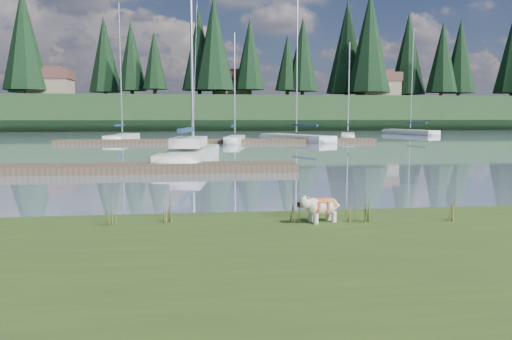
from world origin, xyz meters
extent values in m
plane|color=#8295AA|center=(0.00, 30.00, 0.00)|extent=(200.00, 200.00, 0.00)
cube|color=#324A19|center=(0.00, -6.00, 0.17)|extent=(60.00, 9.00, 0.35)
cube|color=#1B3419|center=(0.00, 73.00, 2.50)|extent=(200.00, 20.00, 5.00)
cylinder|color=silver|center=(2.04, -2.74, 0.44)|extent=(0.09, 0.09, 0.18)
cylinder|color=silver|center=(1.99, -2.57, 0.44)|extent=(0.09, 0.09, 0.18)
cylinder|color=silver|center=(2.38, -2.64, 0.44)|extent=(0.09, 0.09, 0.18)
cylinder|color=silver|center=(2.33, -2.46, 0.44)|extent=(0.09, 0.09, 0.18)
ellipsoid|color=silver|center=(2.19, -2.60, 0.63)|extent=(0.66, 0.46, 0.28)
ellipsoid|color=#A96E3F|center=(2.19, -2.60, 0.72)|extent=(0.48, 0.39, 0.10)
ellipsoid|color=silver|center=(1.85, -2.70, 0.72)|extent=(0.26, 0.27, 0.21)
cube|color=black|center=(1.76, -2.73, 0.68)|extent=(0.09, 0.12, 0.08)
cube|color=white|center=(-0.23, 13.78, 0.22)|extent=(3.17, 8.95, 0.70)
ellipsoid|color=white|center=(0.37, 18.12, 0.22)|extent=(2.22, 2.63, 0.70)
cylinder|color=silver|center=(-0.12, 14.57, 7.44)|extent=(0.14, 0.14, 13.27)
cube|color=navy|center=(-0.41, 12.50, 1.55)|extent=(0.74, 3.97, 0.20)
cube|color=white|center=(-0.30, 13.29, 0.95)|extent=(1.81, 3.35, 0.45)
cube|color=#4C3D2C|center=(-4.00, 9.00, 0.15)|extent=(16.00, 2.00, 0.30)
cube|color=#4C3D2C|center=(2.00, 30.00, 0.15)|extent=(26.00, 2.20, 0.30)
cube|color=white|center=(-6.41, 34.32, 0.22)|extent=(2.28, 7.21, 0.70)
ellipsoid|color=white|center=(-6.07, 37.85, 0.22)|extent=(1.72, 2.07, 0.70)
cylinder|color=silver|center=(-6.41, 34.32, 6.34)|extent=(0.12, 0.12, 11.08)
cube|color=navy|center=(-6.50, 33.36, 1.40)|extent=(0.47, 2.83, 0.20)
cube|color=white|center=(3.20, 29.58, 0.22)|extent=(2.16, 5.21, 0.70)
ellipsoid|color=white|center=(3.72, 32.07, 0.22)|extent=(1.37, 1.58, 0.70)
cylinder|color=silver|center=(3.20, 29.58, 4.80)|extent=(0.12, 0.12, 8.00)
cube|color=navy|center=(3.06, 28.90, 1.40)|extent=(0.61, 2.02, 0.20)
cube|color=white|center=(8.77, 31.84, 0.22)|extent=(5.42, 8.33, 0.70)
ellipsoid|color=white|center=(6.92, 35.59, 0.22)|extent=(2.65, 2.85, 0.70)
cylinder|color=silver|center=(8.77, 31.84, 7.22)|extent=(0.12, 0.12, 12.84)
cube|color=navy|center=(9.28, 30.82, 1.40)|extent=(1.66, 3.06, 0.20)
cube|color=white|center=(14.38, 34.96, 0.22)|extent=(2.71, 5.44, 0.70)
ellipsoid|color=white|center=(15.16, 37.51, 0.22)|extent=(1.54, 1.73, 0.70)
cylinder|color=silver|center=(14.38, 34.96, 4.90)|extent=(0.12, 0.12, 8.21)
cube|color=navy|center=(14.17, 34.27, 1.40)|extent=(0.81, 2.08, 0.20)
cube|color=white|center=(25.45, 45.84, 0.22)|extent=(4.07, 7.97, 0.70)
ellipsoid|color=white|center=(24.26, 49.55, 0.22)|extent=(2.27, 2.55, 0.70)
cylinder|color=silver|center=(25.45, 45.84, 6.62)|extent=(0.12, 0.12, 11.64)
cube|color=navy|center=(25.78, 44.83, 1.40)|extent=(1.14, 3.02, 0.20)
cone|color=#475B23|center=(-0.57, -2.29, 0.62)|extent=(0.03, 0.03, 0.54)
cone|color=brown|center=(-0.46, -2.36, 0.56)|extent=(0.03, 0.03, 0.43)
cone|color=#475B23|center=(-0.51, -2.26, 0.64)|extent=(0.03, 0.03, 0.59)
cone|color=brown|center=(-0.43, -2.32, 0.54)|extent=(0.03, 0.03, 0.37)
cone|color=#475B23|center=(-0.55, -2.37, 0.59)|extent=(0.03, 0.03, 0.48)
cone|color=#475B23|center=(1.67, -2.54, 0.58)|extent=(0.03, 0.03, 0.46)
cone|color=brown|center=(1.78, -2.61, 0.53)|extent=(0.03, 0.03, 0.37)
cone|color=#475B23|center=(1.73, -2.51, 0.60)|extent=(0.03, 0.03, 0.51)
cone|color=brown|center=(1.81, -2.57, 0.51)|extent=(0.03, 0.03, 0.32)
cone|color=#475B23|center=(1.69, -2.62, 0.56)|extent=(0.03, 0.03, 0.41)
cone|color=#475B23|center=(2.85, -2.67, 0.62)|extent=(0.03, 0.03, 0.54)
cone|color=brown|center=(2.96, -2.74, 0.57)|extent=(0.03, 0.03, 0.43)
cone|color=#475B23|center=(2.91, -2.64, 0.65)|extent=(0.03, 0.03, 0.59)
cone|color=brown|center=(2.99, -2.70, 0.54)|extent=(0.03, 0.03, 0.38)
cone|color=#475B23|center=(2.87, -2.75, 0.59)|extent=(0.03, 0.03, 0.49)
cone|color=#475B23|center=(-1.49, -2.38, 0.62)|extent=(0.03, 0.03, 0.54)
cone|color=brown|center=(-1.38, -2.45, 0.56)|extent=(0.03, 0.03, 0.43)
cone|color=#475B23|center=(-1.43, -2.35, 0.65)|extent=(0.03, 0.03, 0.59)
cone|color=brown|center=(-1.35, -2.41, 0.54)|extent=(0.03, 0.03, 0.38)
cone|color=#475B23|center=(-1.47, -2.46, 0.59)|extent=(0.03, 0.03, 0.48)
cone|color=#475B23|center=(2.61, -2.60, 0.54)|extent=(0.03, 0.03, 0.38)
cone|color=brown|center=(2.72, -2.67, 0.50)|extent=(0.03, 0.03, 0.30)
cone|color=#475B23|center=(2.67, -2.57, 0.56)|extent=(0.03, 0.03, 0.42)
cone|color=brown|center=(2.75, -2.63, 0.48)|extent=(0.03, 0.03, 0.27)
cone|color=#475B23|center=(2.63, -2.68, 0.52)|extent=(0.03, 0.03, 0.34)
cone|color=#475B23|center=(4.45, -2.72, 0.58)|extent=(0.03, 0.03, 0.47)
cone|color=brown|center=(4.56, -2.79, 0.54)|extent=(0.03, 0.03, 0.38)
cone|color=#475B23|center=(4.51, -2.69, 0.61)|extent=(0.03, 0.03, 0.52)
cone|color=brown|center=(4.59, -2.75, 0.51)|extent=(0.03, 0.03, 0.33)
cone|color=#475B23|center=(4.47, -2.80, 0.56)|extent=(0.03, 0.03, 0.42)
cube|color=#33281C|center=(0.00, -1.60, 0.07)|extent=(60.00, 0.50, 0.14)
cylinder|color=#382619|center=(-25.00, 68.00, 5.90)|extent=(0.60, 0.60, 1.80)
cone|color=black|center=(-25.00, 68.00, 13.55)|extent=(6.60, 6.60, 15.00)
cylinder|color=#382619|center=(-10.00, 72.00, 5.90)|extent=(0.60, 0.60, 1.80)
cone|color=black|center=(-10.00, 72.00, 11.75)|extent=(4.84, 4.84, 11.00)
cylinder|color=#382619|center=(3.00, 66.00, 5.90)|extent=(0.60, 0.60, 1.80)
cone|color=black|center=(3.00, 66.00, 13.10)|extent=(6.16, 6.16, 14.00)
cylinder|color=#382619|center=(15.00, 70.00, 5.90)|extent=(0.60, 0.60, 1.80)
cone|color=black|center=(15.00, 70.00, 10.85)|extent=(3.96, 3.96, 9.00)
cylinder|color=#382619|center=(28.00, 68.00, 5.90)|extent=(0.60, 0.60, 1.80)
cone|color=black|center=(28.00, 68.00, 14.00)|extent=(7.04, 7.04, 16.00)
cylinder|color=#382619|center=(42.00, 71.00, 5.90)|extent=(0.60, 0.60, 1.80)
cone|color=black|center=(42.00, 71.00, 12.20)|extent=(5.28, 5.28, 12.00)
cube|color=gray|center=(-22.00, 70.00, 6.40)|extent=(6.00, 5.00, 2.80)
cube|color=brown|center=(-22.00, 70.00, 8.50)|extent=(6.30, 5.30, 1.40)
cube|color=brown|center=(-22.00, 70.00, 9.30)|extent=(4.20, 3.60, 0.70)
cube|color=gray|center=(6.00, 71.00, 6.40)|extent=(6.00, 5.00, 2.80)
cube|color=brown|center=(6.00, 71.00, 8.50)|extent=(6.30, 5.30, 1.40)
cube|color=brown|center=(6.00, 71.00, 9.30)|extent=(4.20, 3.60, 0.70)
cube|color=gray|center=(30.00, 69.00, 6.40)|extent=(6.00, 5.00, 2.80)
cube|color=brown|center=(30.00, 69.00, 8.50)|extent=(6.30, 5.30, 1.40)
cube|color=brown|center=(30.00, 69.00, 9.30)|extent=(4.20, 3.60, 0.70)
camera|label=1|loc=(-0.01, -10.99, 2.20)|focal=35.00mm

